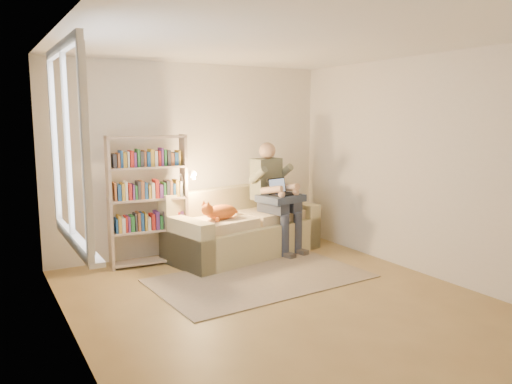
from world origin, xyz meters
TOP-DOWN VIEW (x-y plane):
  - floor at (0.00, 0.00)m, footprint 4.50×4.50m
  - ceiling at (0.00, 0.00)m, footprint 4.00×4.50m
  - wall_left at (-2.00, 0.00)m, footprint 0.02×4.50m
  - wall_right at (2.00, 0.00)m, footprint 0.02×4.50m
  - wall_back at (0.00, 2.25)m, footprint 4.00×0.02m
  - wall_front at (0.00, -2.25)m, footprint 4.00×0.02m
  - window at (-1.95, 0.20)m, footprint 0.12×1.52m
  - sofa at (0.50, 1.74)m, footprint 2.26×1.37m
  - person at (0.98, 1.68)m, footprint 0.54×0.74m
  - cat at (0.03, 1.51)m, footprint 0.63×0.32m
  - blanket at (1.03, 1.54)m, footprint 0.64×0.56m
  - laptop at (1.03, 1.55)m, footprint 0.36×0.32m
  - bookshelf at (-0.75, 1.90)m, footprint 1.10×0.39m
  - rug at (0.19, 0.68)m, footprint 2.55×1.61m

SIDE VIEW (x-z plane):
  - floor at x=0.00m, z-range 0.00..0.00m
  - rug at x=0.19m, z-range 0.00..0.01m
  - sofa at x=0.50m, z-range -0.12..0.77m
  - cat at x=0.03m, z-range 0.55..0.79m
  - blanket at x=1.03m, z-range 0.72..0.82m
  - person at x=0.98m, z-range 0.10..1.62m
  - laptop at x=1.03m, z-range 0.74..1.02m
  - bookshelf at x=-0.75m, z-range 0.09..1.75m
  - wall_left at x=-2.00m, z-range 0.00..2.60m
  - wall_right at x=2.00m, z-range 0.00..2.60m
  - wall_back at x=0.00m, z-range 0.00..2.60m
  - wall_front at x=0.00m, z-range 0.00..2.60m
  - window at x=-1.95m, z-range 0.53..2.22m
  - ceiling at x=0.00m, z-range 2.59..2.61m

